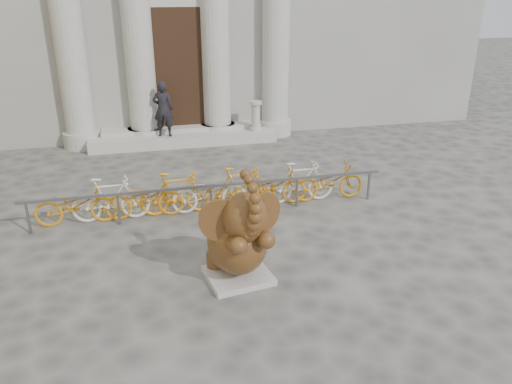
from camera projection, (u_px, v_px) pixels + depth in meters
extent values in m
plane|color=#474442|center=(249.00, 307.00, 7.96)|extent=(80.00, 80.00, 0.00)
cube|color=black|center=(179.00, 70.00, 16.01)|extent=(2.40, 0.16, 4.00)
cylinder|color=#A8A59E|center=(66.00, 15.00, 14.55)|extent=(0.90, 0.90, 8.00)
cylinder|color=#A8A59E|center=(136.00, 14.00, 14.99)|extent=(0.90, 0.90, 8.00)
cylinder|color=#A8A59E|center=(214.00, 14.00, 15.53)|extent=(0.90, 0.90, 8.00)
cylinder|color=#A8A59E|center=(276.00, 13.00, 15.97)|extent=(0.90, 0.90, 8.00)
cube|color=#A8A59E|center=(184.00, 138.00, 16.34)|extent=(6.00, 1.20, 0.36)
cube|color=#A8A59E|center=(238.00, 275.00, 8.74)|extent=(1.21, 1.12, 0.11)
ellipsoid|color=black|center=(233.00, 251.00, 8.80)|extent=(1.02, 0.99, 0.69)
ellipsoid|color=black|center=(237.00, 241.00, 8.50)|extent=(1.22, 1.43, 1.12)
cylinder|color=black|center=(215.00, 259.00, 8.88)|extent=(0.37, 0.37, 0.28)
cylinder|color=black|center=(246.00, 253.00, 9.09)|extent=(0.37, 0.37, 0.28)
cylinder|color=black|center=(233.00, 243.00, 7.97)|extent=(0.35, 0.67, 0.43)
cylinder|color=black|center=(260.00, 238.00, 8.14)|extent=(0.35, 0.67, 0.43)
ellipsoid|color=black|center=(245.00, 218.00, 7.95)|extent=(0.83, 0.79, 0.86)
cylinder|color=black|center=(221.00, 221.00, 7.94)|extent=(0.73, 0.17, 0.73)
cylinder|color=black|center=(263.00, 213.00, 8.20)|extent=(0.68, 0.38, 0.73)
cone|color=beige|center=(243.00, 234.00, 7.78)|extent=(0.17, 0.26, 0.11)
cone|color=beige|center=(258.00, 231.00, 7.87)|extent=(0.10, 0.25, 0.11)
cube|color=slate|center=(211.00, 186.00, 10.94)|extent=(8.00, 0.06, 0.06)
cylinder|color=slate|center=(28.00, 218.00, 10.23)|extent=(0.06, 0.06, 0.70)
cylinder|color=slate|center=(119.00, 209.00, 10.63)|extent=(0.06, 0.06, 0.70)
cylinder|color=slate|center=(211.00, 201.00, 11.08)|extent=(0.06, 0.06, 0.70)
cylinder|color=slate|center=(297.00, 192.00, 11.52)|extent=(0.06, 0.06, 0.70)
cylinder|color=slate|center=(369.00, 186.00, 11.92)|extent=(0.06, 0.06, 0.70)
imported|color=orange|center=(76.00, 202.00, 10.61)|extent=(1.70, 0.50, 1.00)
imported|color=beige|center=(110.00, 199.00, 10.77)|extent=(1.66, 0.47, 1.00)
imported|color=orange|center=(144.00, 196.00, 10.93)|extent=(1.70, 0.50, 1.00)
imported|color=orange|center=(177.00, 193.00, 11.08)|extent=(1.66, 0.47, 1.00)
imported|color=beige|center=(209.00, 190.00, 11.24)|extent=(1.70, 0.50, 1.00)
imported|color=orange|center=(241.00, 187.00, 11.40)|extent=(1.66, 0.47, 1.00)
imported|color=orange|center=(271.00, 185.00, 11.56)|extent=(1.70, 0.50, 1.00)
imported|color=beige|center=(300.00, 182.00, 11.72)|extent=(1.66, 0.47, 1.00)
imported|color=orange|center=(329.00, 179.00, 11.88)|extent=(1.70, 0.50, 1.00)
imported|color=black|center=(163.00, 109.00, 15.59)|extent=(0.71, 0.55, 1.74)
cylinder|color=#A8A59E|center=(256.00, 129.00, 16.50)|extent=(0.40, 0.40, 0.12)
cylinder|color=#A8A59E|center=(256.00, 117.00, 16.36)|extent=(0.28, 0.28, 0.90)
cylinder|color=#A8A59E|center=(256.00, 103.00, 16.17)|extent=(0.40, 0.40, 0.10)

